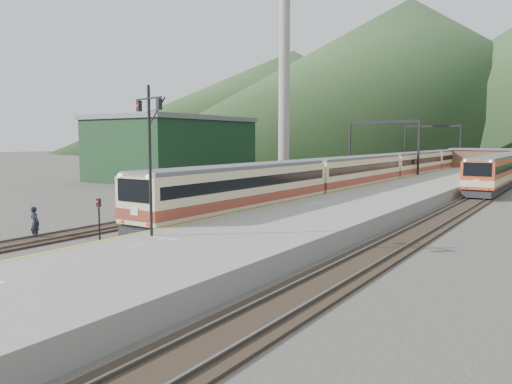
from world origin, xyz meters
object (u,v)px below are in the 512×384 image
Objects in this scene: signal_mast at (150,145)px; worker at (35,223)px; main_train at (388,169)px; second_train at (506,169)px.

signal_mast reaches higher than worker.
main_train reaches higher than worker.
signal_mast reaches higher than second_train.
main_train is 41.75m from signal_mast.
second_train is at bearing -105.42° from worker.
main_train reaches higher than second_train.
second_train is at bearing 80.29° from signal_mast.
second_train is 5.62× the size of signal_mast.
signal_mast is 9.41m from worker.
signal_mast is at bearing -99.71° from second_train.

